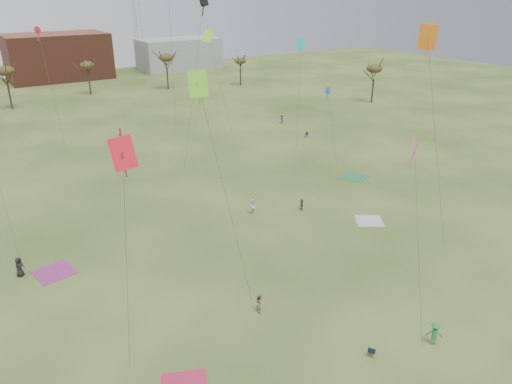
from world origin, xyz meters
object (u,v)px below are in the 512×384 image
flyer_near_center (434,334)px  radio_tower (135,2)px  camp_chair_right (306,136)px  camp_chair_center (372,353)px

flyer_near_center → radio_tower: 136.95m
camp_chair_right → flyer_near_center: bearing=-47.8°
flyer_near_center → camp_chair_right: bearing=-68.8°
flyer_near_center → radio_tower: (27.44, 132.92, 18.30)m
radio_tower → flyer_near_center: bearing=-101.7°
flyer_near_center → camp_chair_center: bearing=31.7°
camp_chair_right → radio_tower: radio_tower is taller
flyer_near_center → camp_chair_center: 4.97m
radio_tower → camp_chair_center: bearing=-103.7°
flyer_near_center → camp_chair_right: size_ratio=2.08×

